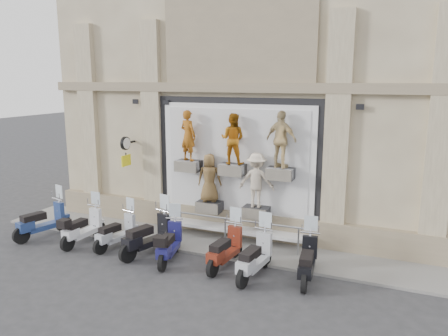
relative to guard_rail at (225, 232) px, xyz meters
The scene contains 14 objects.
ground 2.05m from the guard_rail, 90.00° to the right, with size 90.00×90.00×0.00m, color #303033.
sidewalk 0.44m from the guard_rail, 90.00° to the left, with size 16.00×2.20×0.08m, color gray.
building 7.46m from the guard_rail, 90.00° to the left, with size 14.00×8.60×12.00m, color beige, non-canonical shape.
shop_vitrine 2.06m from the guard_rail, 81.72° to the left, with size 5.60×0.83×4.30m.
guard_rail is the anchor object (origin of this frame).
clock_sign_bracket 4.57m from the guard_rail, behind, with size 0.10×0.80×1.02m.
scooter_a 6.03m from the guard_rail, 164.32° to the right, with size 0.59×2.01×1.64m, color navy, non-canonical shape.
scooter_b 4.48m from the guard_rail, 159.81° to the right, with size 0.55×1.90×1.54m, color silver, non-canonical shape.
scooter_c 3.34m from the guard_rail, 154.91° to the right, with size 0.52×1.79×1.46m, color #A1A6AF, non-canonical shape.
scooter_d 2.40m from the guard_rail, 140.59° to the right, with size 0.61×2.09×1.70m, color black, non-canonical shape.
scooter_e 1.98m from the guard_rail, 121.35° to the right, with size 0.55×1.89×1.53m, color navy, non-canonical shape.
scooter_f 1.58m from the guard_rail, 67.08° to the right, with size 0.56×1.91×1.55m, color maroon, non-canonical shape.
scooter_g 2.32m from the guard_rail, 47.45° to the right, with size 0.57×1.97×1.60m, color #AAABB1, non-canonical shape.
scooter_h 3.18m from the guard_rail, 25.39° to the right, with size 0.56×1.90×1.55m, color black, non-canonical shape.
Camera 1 is at (4.98, -9.84, 5.11)m, focal length 35.00 mm.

